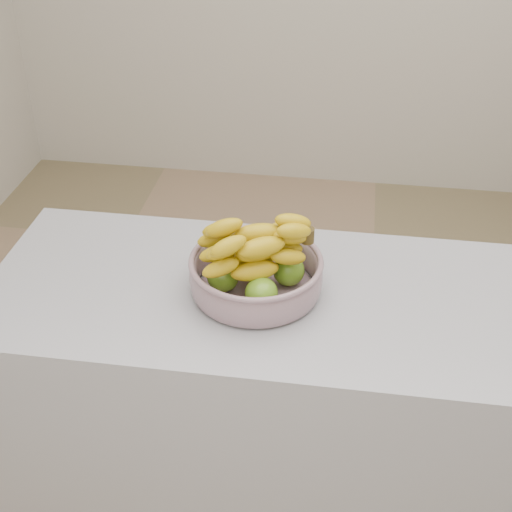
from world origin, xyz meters
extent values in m
plane|color=#8B7055|center=(0.00, 0.00, 0.00)|extent=(4.00, 4.00, 0.00)
cube|color=#A2A1A9|center=(0.00, -0.30, 0.45)|extent=(2.00, 0.60, 0.90)
cylinder|color=#93A4B1|center=(-0.34, -0.30, 0.91)|extent=(0.27, 0.27, 0.01)
torus|color=#93A4B1|center=(-0.34, -0.30, 0.99)|extent=(0.32, 0.32, 0.01)
sphere|color=#538A17|center=(-0.32, -0.38, 0.95)|extent=(0.08, 0.08, 0.08)
sphere|color=#538A17|center=(-0.27, -0.28, 0.95)|extent=(0.08, 0.08, 0.08)
sphere|color=#538A17|center=(-0.37, -0.23, 0.95)|extent=(0.08, 0.08, 0.08)
sphere|color=#538A17|center=(-0.42, -0.32, 0.95)|extent=(0.08, 0.08, 0.08)
ellipsoid|color=yellow|center=(-0.34, -0.35, 0.99)|extent=(0.20, 0.12, 0.05)
ellipsoid|color=yellow|center=(-0.35, -0.30, 0.99)|extent=(0.20, 0.10, 0.05)
ellipsoid|color=yellow|center=(-0.37, -0.26, 0.99)|extent=(0.20, 0.08, 0.05)
ellipsoid|color=yellow|center=(-0.33, -0.33, 1.03)|extent=(0.20, 0.14, 0.05)
ellipsoid|color=yellow|center=(-0.35, -0.27, 1.03)|extent=(0.20, 0.07, 0.05)
ellipsoid|color=yellow|center=(-0.34, -0.30, 1.06)|extent=(0.20, 0.10, 0.05)
ellipsoid|color=yellow|center=(-0.32, -0.35, 1.06)|extent=(0.19, 0.14, 0.05)
cylinder|color=#433515|center=(-0.23, -0.26, 1.05)|extent=(0.03, 0.03, 0.04)
camera|label=1|loc=(-0.14, -1.65, 1.92)|focal=50.00mm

